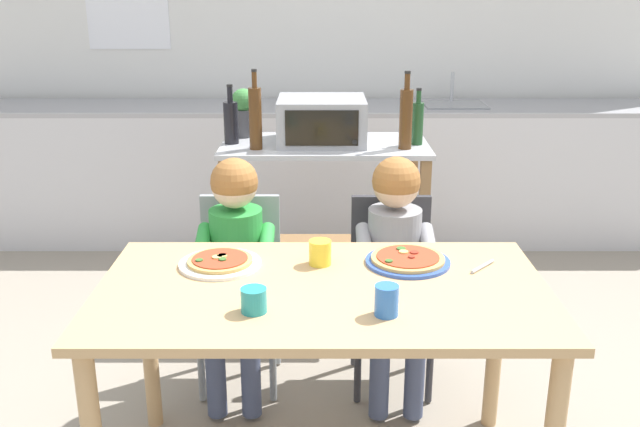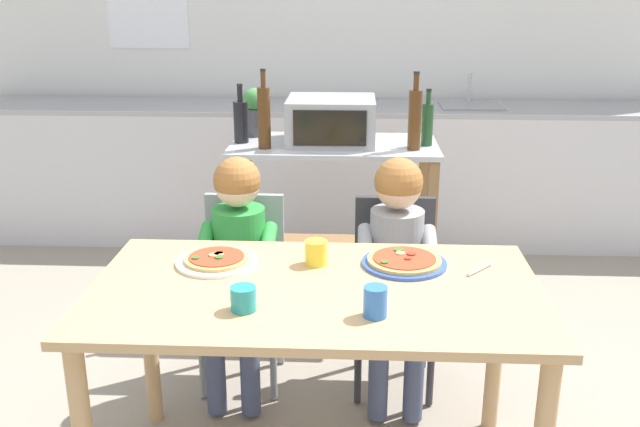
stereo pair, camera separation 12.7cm
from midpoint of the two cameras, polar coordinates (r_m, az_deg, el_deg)
name	(u,v)px [view 2 (the right image)]	position (r m, az deg, el deg)	size (l,w,h in m)	color
ground_plane	(328,328)	(3.66, 1.68, -9.31)	(11.59, 11.59, 0.00)	gray
back_wall_tiled	(338,33)	(5.05, 2.24, 14.38)	(5.59, 0.13, 2.70)	white
kitchen_counter	(337,172)	(4.79, 2.11, 3.34)	(5.03, 0.60, 1.12)	silver
kitchen_island_cart	(334,201)	(3.67, 2.10, 1.03)	(1.05, 0.55, 0.91)	#B7BABF
toaster_oven	(332,120)	(3.59, 2.00, 7.54)	(0.44, 0.41, 0.23)	#999BA0
bottle_brown_beer	(264,117)	(3.45, -3.50, 7.85)	(0.06, 0.06, 0.39)	#4C2D14
bottle_clear_vinegar	(415,118)	(3.46, 8.74, 7.64)	(0.06, 0.06, 0.38)	#4C2D14
bottle_dark_olive_oil	(241,120)	(3.60, -5.42, 7.51)	(0.07, 0.07, 0.30)	black
bottle_tall_green_wine	(427,123)	(3.57, 9.71, 7.24)	(0.06, 0.06, 0.28)	#1E4723
potted_herb_plant	(255,110)	(3.75, -4.35, 8.36)	(0.13, 0.13, 0.25)	#4C4C51
dining_table	(315,315)	(2.33, 1.21, -8.22)	(1.46, 0.81, 0.76)	tan
dining_chair_left	(243,276)	(3.08, -5.08, -5.04)	(0.36, 0.36, 0.81)	gray
dining_chair_right	(394,279)	(3.05, 7.22, -5.34)	(0.36, 0.36, 0.81)	#333338
child_in_green_shirt	(237,248)	(2.90, -5.50, -2.78)	(0.32, 0.42, 1.00)	#424C6B
child_in_grey_shirt	(397,250)	(2.87, 7.53, -2.96)	(0.32, 0.42, 1.01)	#424C6B
pizza_plate_white	(217,260)	(2.48, -6.92, -3.79)	(0.29, 0.29, 0.03)	white
pizza_plate_blue_rimmed	(404,261)	(2.47, 8.30, -3.88)	(0.30, 0.30, 0.03)	#3356B7
drinking_cup_yellow	(316,252)	(2.44, 1.17, -3.19)	(0.08, 0.08, 0.09)	yellow
drinking_cup_teal	(243,299)	(2.12, -4.52, -6.91)	(0.08, 0.08, 0.08)	teal
drinking_cup_blue	(375,302)	(2.08, 6.26, -7.14)	(0.07, 0.07, 0.09)	blue
serving_spoon	(479,269)	(2.47, 14.24, -4.43)	(0.01, 0.01, 0.14)	#B7BABF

